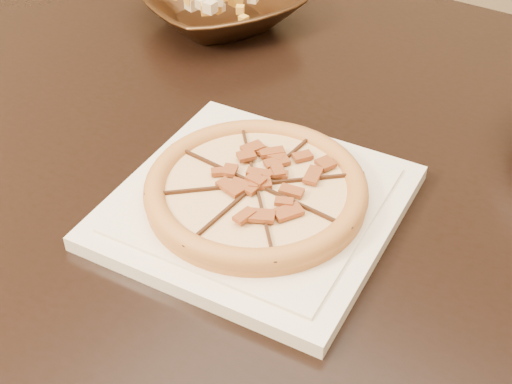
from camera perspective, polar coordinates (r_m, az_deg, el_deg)
dining_table at (r=0.98m, az=1.56°, el=0.81°), size 1.58×1.09×0.75m
plate at (r=0.79m, az=-0.00°, el=-1.08°), size 0.34×0.34×0.02m
pizza at (r=0.77m, az=-0.00°, el=0.22°), size 0.24×0.24×0.03m
bronze_bowl at (r=1.17m, az=-2.87°, el=14.70°), size 0.32×0.32×0.06m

